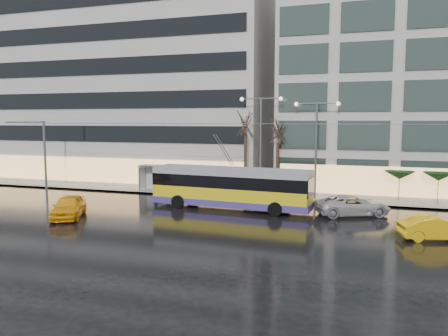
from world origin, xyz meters
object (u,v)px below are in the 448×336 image
at_px(street_lamp_near, 261,132).
at_px(taxi_a, 69,207).
at_px(bus_shelter, 158,172).
at_px(trolleybus, 231,189).

relative_size(street_lamp_near, taxi_a, 1.88).
bearing_deg(bus_shelter, trolleybus, -32.85).
height_order(street_lamp_near, taxi_a, street_lamp_near).
bearing_deg(street_lamp_near, taxi_a, -131.91).
bearing_deg(street_lamp_near, trolleybus, -99.56).
bearing_deg(bus_shelter, street_lamp_near, 0.63).
bearing_deg(bus_shelter, taxi_a, -94.69).
xyz_separation_m(bus_shelter, taxi_a, (-1.03, -12.61, -1.14)).
bearing_deg(street_lamp_near, bus_shelter, -179.37).
distance_m(street_lamp_near, taxi_a, 17.86).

